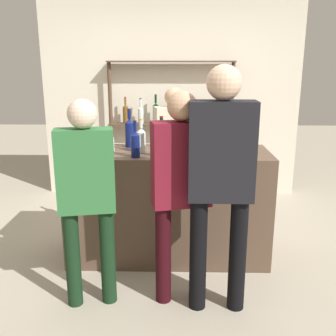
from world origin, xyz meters
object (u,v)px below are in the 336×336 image
(counter_bottle_5, at_px, (162,141))
(server_behind_counter, at_px, (174,146))
(cork_jar, at_px, (108,144))
(customer_center, at_px, (181,183))
(counter_bottle_3, at_px, (130,132))
(counter_bottle_1, at_px, (216,134))
(ice_bucket, at_px, (243,141))
(counter_bottle_2, at_px, (135,143))
(customer_right, at_px, (221,173))
(customer_left, at_px, (87,189))
(counter_bottle_0, at_px, (180,135))
(wine_glass, at_px, (178,136))
(counter_bottle_4, at_px, (141,139))

(counter_bottle_5, distance_m, server_behind_counter, 1.01)
(cork_jar, distance_m, customer_center, 0.98)
(counter_bottle_3, height_order, cork_jar, counter_bottle_3)
(counter_bottle_1, height_order, cork_jar, counter_bottle_1)
(ice_bucket, xyz_separation_m, cork_jar, (-1.21, 0.01, -0.04))
(counter_bottle_2, relative_size, customer_right, 0.17)
(counter_bottle_3, bearing_deg, customer_left, -101.72)
(counter_bottle_0, height_order, customer_right, customer_right)
(counter_bottle_1, xyz_separation_m, server_behind_counter, (-0.39, 0.65, -0.26))
(ice_bucket, xyz_separation_m, server_behind_counter, (-0.63, 0.77, -0.22))
(counter_bottle_1, distance_m, counter_bottle_2, 0.78)
(ice_bucket, xyz_separation_m, customer_right, (-0.29, -0.82, -0.06))
(counter_bottle_1, xyz_separation_m, cork_jar, (-0.98, -0.11, -0.08))
(counter_bottle_2, xyz_separation_m, customer_left, (-0.30, -0.56, -0.22))
(customer_right, bearing_deg, cork_jar, 48.48)
(counter_bottle_3, relative_size, server_behind_counter, 0.24)
(counter_bottle_2, xyz_separation_m, wine_glass, (0.36, 0.44, -0.02))
(customer_center, xyz_separation_m, server_behind_counter, (-0.07, 1.48, -0.04))
(counter_bottle_0, distance_m, counter_bottle_1, 0.34)
(counter_bottle_3, relative_size, ice_bucket, 1.52)
(counter_bottle_1, height_order, counter_bottle_5, counter_bottle_1)
(counter_bottle_0, distance_m, counter_bottle_4, 0.35)
(counter_bottle_0, distance_m, customer_center, 0.78)
(counter_bottle_5, bearing_deg, customer_center, -72.18)
(counter_bottle_5, relative_size, wine_glass, 2.48)
(counter_bottle_3, distance_m, customer_right, 1.27)
(wine_glass, relative_size, customer_center, 0.09)
(counter_bottle_0, bearing_deg, customer_right, -72.07)
(counter_bottle_3, bearing_deg, customer_center, -62.19)
(counter_bottle_2, bearing_deg, counter_bottle_4, 80.13)
(server_behind_counter, bearing_deg, counter_bottle_4, -34.93)
(counter_bottle_5, bearing_deg, counter_bottle_1, 33.73)
(customer_left, relative_size, server_behind_counter, 1.01)
(counter_bottle_4, xyz_separation_m, customer_right, (0.62, -0.79, -0.08))
(counter_bottle_5, xyz_separation_m, customer_center, (0.16, -0.50, -0.21))
(ice_bucket, bearing_deg, server_behind_counter, 129.02)
(counter_bottle_2, height_order, counter_bottle_4, counter_bottle_2)
(counter_bottle_0, height_order, counter_bottle_1, counter_bottle_0)
(customer_right, bearing_deg, counter_bottle_4, 38.80)
(customer_center, bearing_deg, counter_bottle_3, 14.79)
(cork_jar, bearing_deg, counter_bottle_3, 46.94)
(counter_bottle_1, xyz_separation_m, customer_right, (-0.06, -0.94, -0.10))
(counter_bottle_3, bearing_deg, counter_bottle_1, -5.34)
(wine_glass, xyz_separation_m, ice_bucket, (0.58, -0.22, -0.01))
(counter_bottle_3, bearing_deg, counter_bottle_0, -18.73)
(counter_bottle_3, height_order, server_behind_counter, server_behind_counter)
(counter_bottle_2, distance_m, counter_bottle_3, 0.42)
(counter_bottle_5, distance_m, wine_glass, 0.45)
(customer_left, bearing_deg, wine_glass, -43.61)
(counter_bottle_4, bearing_deg, ice_bucket, 1.93)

